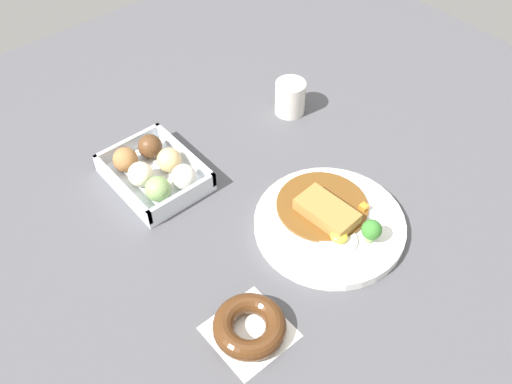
{
  "coord_description": "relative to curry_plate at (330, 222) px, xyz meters",
  "views": [
    {
      "loc": [
        -0.52,
        0.5,
        0.79
      ],
      "look_at": [
        0.01,
        0.04,
        0.03
      ],
      "focal_mm": 39.45,
      "sensor_mm": 36.0,
      "label": 1
    }
  ],
  "objects": [
    {
      "name": "coffee_mug",
      "position": [
        0.29,
        -0.17,
        0.02
      ],
      "size": [
        0.07,
        0.07,
        0.08
      ],
      "primitive_type": "cylinder",
      "color": "silver",
      "rests_on": "ground_plane"
    },
    {
      "name": "donut_box",
      "position": [
        0.3,
        0.17,
        0.01
      ],
      "size": [
        0.19,
        0.15,
        0.06
      ],
      "color": "silver",
      "rests_on": "ground_plane"
    },
    {
      "name": "curry_plate",
      "position": [
        0.0,
        0.0,
        0.0
      ],
      "size": [
        0.27,
        0.27,
        0.07
      ],
      "color": "white",
      "rests_on": "ground_plane"
    },
    {
      "name": "chocolate_ring_donut",
      "position": [
        -0.07,
        0.25,
        0.0
      ],
      "size": [
        0.12,
        0.12,
        0.04
      ],
      "color": "white",
      "rests_on": "ground_plane"
    },
    {
      "name": "ground_plane",
      "position": [
        0.12,
        0.02,
        -0.01
      ],
      "size": [
        1.6,
        1.6,
        0.0
      ],
      "primitive_type": "plane",
      "color": "#4C4C51"
    }
  ]
}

